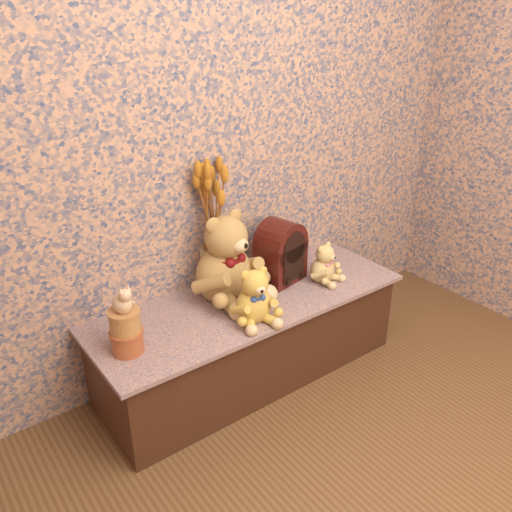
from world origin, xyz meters
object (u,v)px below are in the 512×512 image
(teddy_medium, at_px, (254,292))
(cat_figurine, at_px, (122,297))
(teddy_large, at_px, (223,253))
(cathedral_radio, at_px, (280,251))
(biscuit_tin_lower, at_px, (127,341))
(teddy_small, at_px, (323,261))
(ceramic_vase, at_px, (214,269))

(teddy_medium, relative_size, cat_figurine, 2.21)
(teddy_large, height_order, cathedral_radio, teddy_large)
(teddy_large, bearing_deg, teddy_medium, -104.50)
(biscuit_tin_lower, bearing_deg, teddy_small, -1.03)
(teddy_large, xyz_separation_m, cathedral_radio, (0.31, -0.03, -0.07))
(teddy_large, relative_size, teddy_small, 2.11)
(teddy_small, xyz_separation_m, cat_figurine, (-1.02, 0.02, 0.14))
(teddy_medium, distance_m, biscuit_tin_lower, 0.55)
(cathedral_radio, distance_m, biscuit_tin_lower, 0.87)
(ceramic_vase, bearing_deg, teddy_large, -92.07)
(cathedral_radio, distance_m, cat_figurine, 0.86)
(biscuit_tin_lower, distance_m, cat_figurine, 0.20)
(teddy_medium, height_order, biscuit_tin_lower, teddy_medium)
(teddy_medium, height_order, ceramic_vase, teddy_medium)
(teddy_medium, bearing_deg, ceramic_vase, 99.11)
(biscuit_tin_lower, relative_size, cat_figurine, 1.05)
(teddy_large, bearing_deg, ceramic_vase, 75.60)
(teddy_small, xyz_separation_m, ceramic_vase, (-0.47, 0.25, -0.00))
(cathedral_radio, distance_m, ceramic_vase, 0.33)
(teddy_small, bearing_deg, cathedral_radio, 126.25)
(cathedral_radio, height_order, ceramic_vase, cathedral_radio)
(cathedral_radio, relative_size, biscuit_tin_lower, 2.48)
(cathedral_radio, relative_size, ceramic_vase, 1.54)
(teddy_medium, bearing_deg, teddy_large, 99.08)
(teddy_large, xyz_separation_m, teddy_small, (0.47, -0.15, -0.12))
(teddy_medium, bearing_deg, biscuit_tin_lower, -179.72)
(teddy_medium, relative_size, biscuit_tin_lower, 2.10)
(teddy_small, distance_m, biscuit_tin_lower, 1.02)
(teddy_small, bearing_deg, biscuit_tin_lower, 163.21)
(ceramic_vase, height_order, cat_figurine, cat_figurine)
(teddy_large, bearing_deg, cathedral_radio, -17.43)
(cat_figurine, bearing_deg, teddy_medium, -17.34)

